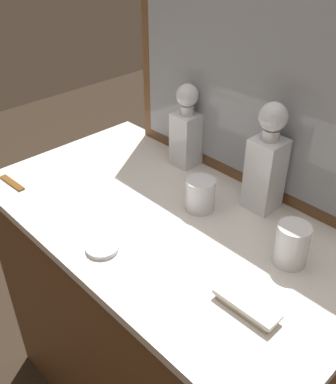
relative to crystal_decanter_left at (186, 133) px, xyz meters
name	(u,v)px	position (x,y,z in m)	size (l,w,h in m)	color
dresser	(168,322)	(0.17, -0.24, -0.54)	(1.10, 0.62, 0.87)	brown
dresser_mirror	(246,78)	(0.17, 0.05, 0.21)	(0.83, 0.03, 0.63)	brown
crystal_decanter_left	(186,133)	(0.00, 0.00, 0.00)	(0.08, 0.08, 0.27)	white
crystal_decanter_rear	(266,168)	(0.31, -0.02, 0.02)	(0.08, 0.08, 0.31)	white
crystal_tumbler_rear	(291,246)	(0.50, -0.16, -0.06)	(0.08, 0.08, 0.11)	white
crystal_tumbler_front	(200,196)	(0.20, -0.15, -0.07)	(0.08, 0.08, 0.09)	white
silver_brush_far_right	(247,306)	(0.52, -0.35, -0.09)	(0.15, 0.05, 0.02)	#B7A88C
porcelain_dish	(102,248)	(0.16, -0.45, -0.10)	(0.08, 0.08, 0.01)	silver
tortoiseshell_comb	(12,183)	(-0.27, -0.47, -0.10)	(0.11, 0.03, 0.01)	brown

